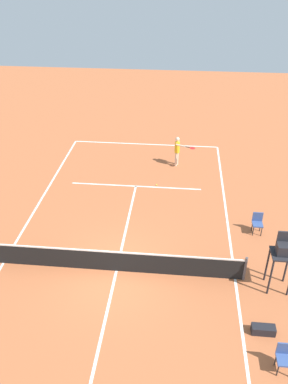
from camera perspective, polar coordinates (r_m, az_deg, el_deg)
name	(u,v)px	position (r m, az deg, el deg)	size (l,w,h in m)	color
ground_plane	(116,271)	(15.82, -3.96, -11.15)	(60.00, 60.00, 0.00)	#B76038
court_lines	(116,271)	(15.82, -3.96, -11.14)	(9.20, 23.62, 0.01)	white
tennis_net	(116,261)	(15.49, -4.03, -9.80)	(9.80, 0.10, 1.07)	#4C4C51
player_serving	(178,149)	(22.65, 4.87, 6.15)	(1.18, 0.96, 1.74)	beige
tennis_ball	(157,185)	(21.03, 1.81, 1.02)	(0.07, 0.07, 0.07)	#CCE033
umpire_chair	(283,253)	(14.89, 19.22, -8.27)	(0.80, 0.80, 2.41)	#232328
courtside_chair_near	(284,357)	(13.22, 19.39, -21.33)	(0.44, 0.46, 0.95)	#262626
courtside_chair_mid	(257,222)	(18.05, 15.91, -4.18)	(0.44, 0.46, 0.95)	#262626
equipment_bag	(263,330)	(14.19, 16.69, -18.33)	(0.76, 0.32, 0.30)	black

